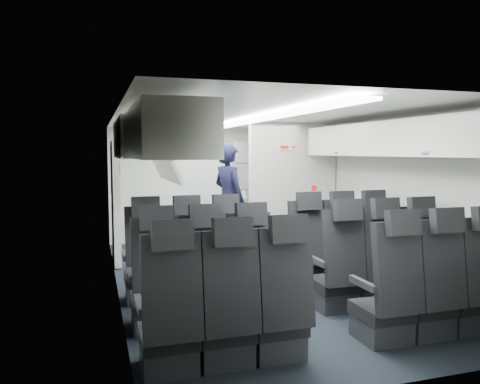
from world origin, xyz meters
TOP-DOWN VIEW (x-y plane):
  - cabin_shell at (0.00, 0.00)m, footprint 3.41×6.01m
  - seat_row_front at (-0.00, -0.53)m, footprint 3.33×0.56m
  - seat_row_mid at (-0.00, -1.43)m, footprint 3.33×0.56m
  - seat_row_rear at (-0.00, -2.33)m, footprint 3.33×0.56m
  - overhead_bin_left_rear at (-1.40, -2.00)m, footprint 0.53×1.80m
  - overhead_bin_left_front_open at (-1.44, -0.25)m, footprint 0.64×1.70m
  - overhead_bin_right_rear at (1.40, -2.00)m, footprint 0.53×1.80m
  - overhead_bin_right_front at (1.40, -0.25)m, footprint 0.53×1.70m
  - bulkhead_partition at (0.98, 0.80)m, footprint 1.40×0.15m
  - galley_unit at (0.95, 2.72)m, footprint 0.85×0.52m
  - boarding_door at (-1.64, 1.55)m, footprint 0.12×1.27m
  - flight_attendant at (0.16, 1.53)m, footprint 0.66×0.79m
  - carry_on_bag at (-1.40, -0.38)m, footprint 0.44×0.34m
  - papers at (0.35, 1.48)m, footprint 0.19×0.07m

SIDE VIEW (x-z plane):
  - seat_row_front at x=0.00m, z-range -0.21..1.02m
  - seat_row_mid at x=0.00m, z-range -0.21..1.02m
  - seat_row_rear at x=0.00m, z-range -0.21..1.02m
  - flight_attendant at x=0.16m, z-range 0.00..1.85m
  - galley_unit at x=0.95m, z-range 0.00..1.90m
  - boarding_door at x=-1.64m, z-range 0.02..1.88m
  - papers at x=0.35m, z-range 0.92..1.06m
  - bulkhead_partition at x=0.98m, z-range 0.01..2.14m
  - cabin_shell at x=0.00m, z-range 0.04..2.21m
  - overhead_bin_left_front_open at x=-1.44m, z-range 1.38..2.10m
  - carry_on_bag at x=-1.40m, z-range 1.69..1.93m
  - overhead_bin_right_front at x=1.40m, z-range 1.66..2.06m
  - overhead_bin_left_rear at x=-1.40m, z-range 1.66..2.06m
  - overhead_bin_right_rear at x=1.40m, z-range 1.66..2.06m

